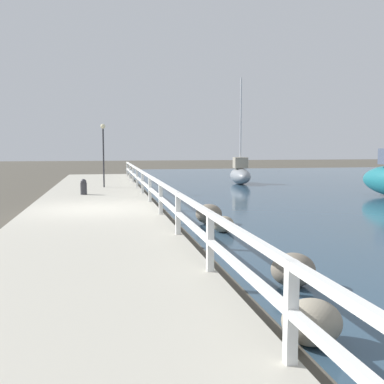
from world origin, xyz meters
TOP-DOWN VIEW (x-y plane):
  - ground_plane at (0.00, 0.00)m, footprint 120.00×120.00m
  - dock_walkway at (0.00, 0.00)m, footprint 3.98×36.00m
  - railing at (1.89, -0.00)m, footprint 0.10×32.50m
  - boulder_upstream at (3.17, -7.47)m, footprint 0.69×0.62m
  - boulder_water_edge at (2.52, -9.43)m, footprint 0.66×0.60m
  - boulder_downstream at (3.27, -3.00)m, footprint 0.55×0.50m
  - boulder_mid_strip at (3.21, -1.70)m, footprint 0.74×0.67m
  - mooring_bollard at (-0.44, 4.32)m, footprint 0.25×0.25m
  - dock_lamp at (0.36, 7.54)m, footprint 0.22×0.22m
  - sailboat_gray at (8.21, 11.45)m, footprint 1.46×3.35m

SIDE VIEW (x-z plane):
  - ground_plane at x=0.00m, z-range 0.00..0.00m
  - dock_walkway at x=0.00m, z-range 0.00..0.28m
  - boulder_downstream at x=3.27m, z-range 0.00..0.41m
  - boulder_water_edge at x=2.52m, z-range 0.00..0.50m
  - boulder_upstream at x=3.17m, z-range 0.00..0.52m
  - boulder_mid_strip at x=3.21m, z-range 0.00..0.56m
  - mooring_bollard at x=-0.44m, z-range 0.28..0.89m
  - sailboat_gray at x=8.21m, z-range -2.46..3.65m
  - railing at x=1.89m, z-range 0.45..1.35m
  - dock_lamp at x=0.36m, z-range 0.82..3.76m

